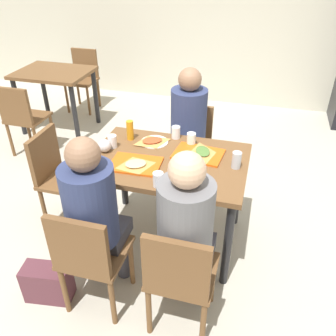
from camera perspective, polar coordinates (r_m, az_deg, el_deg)
name	(u,v)px	position (r m, az deg, el deg)	size (l,w,h in m)	color
ground_plane	(168,238)	(3.11, 0.00, -11.07)	(10.00, 10.00, 0.02)	#B2AD9E
back_wall	(230,4)	(5.45, 9.97, 24.42)	(10.00, 0.10, 2.80)	beige
main_table	(168,171)	(2.68, 0.00, -0.50)	(1.16, 0.81, 0.78)	brown
chair_near_left	(89,255)	(2.32, -12.57, -13.40)	(0.40, 0.40, 0.85)	brown
chair_near_right	(180,275)	(2.17, 1.90, -16.70)	(0.40, 0.40, 0.85)	brown
chair_far_side	(190,143)	(3.43, 3.54, 3.98)	(0.40, 0.40, 0.85)	brown
chair_left_end	(58,172)	(3.14, -17.24, -0.57)	(0.40, 0.40, 0.85)	brown
person_in_red	(94,210)	(2.25, -11.73, -6.60)	(0.32, 0.42, 1.26)	#383842
person_in_brown_jacket	(186,227)	(2.09, 2.96, -9.45)	(0.32, 0.42, 1.26)	#383842
person_far_side	(187,126)	(3.20, 3.14, 6.69)	(0.32, 0.42, 1.26)	#383842
tray_red_near	(135,164)	(2.56, -5.24, 0.63)	(0.36, 0.26, 0.02)	#D85914
tray_red_far	(198,154)	(2.69, 4.89, 2.25)	(0.36, 0.26, 0.02)	#D85914
paper_plate_center	(154,142)	(2.85, -2.18, 4.21)	(0.22, 0.22, 0.01)	white
paper_plate_near_edge	(184,179)	(2.41, 2.58, -1.71)	(0.22, 0.22, 0.01)	white
pizza_slice_a	(136,164)	(2.53, -5.20, 0.59)	(0.27, 0.26, 0.02)	#C68C47
pizza_slice_b	(203,152)	(2.68, 5.57, 2.60)	(0.22, 0.27, 0.02)	#C68C47
pizza_slice_c	(152,141)	(2.84, -2.55, 4.36)	(0.28, 0.26, 0.02)	#C68C47
pizza_slice_d	(188,177)	(2.41, 3.29, -1.38)	(0.19, 0.19, 0.02)	#DBAD60
plastic_cup_a	(176,132)	(2.90, 1.27, 5.74)	(0.07, 0.07, 0.10)	white
plastic_cup_b	(158,180)	(2.32, -1.59, -1.86)	(0.07, 0.07, 0.10)	white
plastic_cup_c	(112,141)	(2.80, -8.91, 4.23)	(0.07, 0.07, 0.10)	white
plastic_cup_d	(191,139)	(2.80, 3.75, 4.65)	(0.07, 0.07, 0.10)	white
soda_can	(236,160)	(2.55, 10.91, 1.25)	(0.07, 0.07, 0.12)	#B7BCC6
condiment_bottle	(130,130)	(2.88, -6.10, 6.03)	(0.06, 0.06, 0.16)	orange
foil_bundle	(105,146)	(2.74, -10.13, 3.52)	(0.10, 0.10, 0.10)	silver
handbag	(48,283)	(2.72, -18.69, -17.01)	(0.32, 0.16, 0.28)	#592D38
background_table	(55,82)	(4.82, -17.66, 13.05)	(0.90, 0.70, 0.78)	brown
background_chair_near	(22,116)	(4.32, -22.28, 7.78)	(0.40, 0.40, 0.85)	brown
background_chair_far	(83,75)	(5.46, -13.41, 14.28)	(0.40, 0.40, 0.85)	brown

